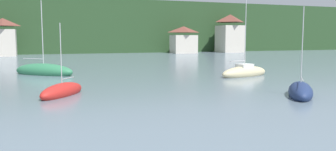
% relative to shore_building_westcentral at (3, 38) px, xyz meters
% --- Properties ---
extents(shore_building_westcentral, '(5.20, 5.01, 8.14)m').
position_rel_shore_building_westcentral_xyz_m(shore_building_westcentral, '(0.00, 0.00, 0.00)').
color(shore_building_westcentral, beige).
rests_on(shore_building_westcentral, ground_plane).
extents(shore_building_central, '(6.39, 4.74, 6.86)m').
position_rel_shore_building_westcentral_xyz_m(shore_building_central, '(42.11, -0.13, -0.61)').
color(shore_building_central, beige).
rests_on(shore_building_central, ground_plane).
extents(shore_building_eastcentral, '(6.43, 6.30, 10.24)m').
position_rel_shore_building_westcentral_xyz_m(shore_building_eastcentral, '(56.15, 0.61, 1.02)').
color(shore_building_eastcentral, beige).
rests_on(shore_building_eastcentral, ground_plane).
extents(sailboat_far_0, '(6.91, 6.66, 8.36)m').
position_rel_shore_building_westcentral_xyz_m(sailboat_far_0, '(7.43, -43.42, -3.56)').
color(sailboat_far_0, '#2D754C').
rests_on(sailboat_far_0, ground_plane).
extents(sailboat_far_2, '(6.68, 3.61, 8.53)m').
position_rel_shore_building_westcentral_xyz_m(sailboat_far_2, '(26.97, -52.13, -3.58)').
color(sailboat_far_2, '#CCBC8E').
rests_on(sailboat_far_2, ground_plane).
extents(sailboat_mid_3, '(3.88, 4.68, 5.30)m').
position_rel_shore_building_westcentral_xyz_m(sailboat_mid_3, '(8.41, -58.21, -3.68)').
color(sailboat_mid_3, red).
rests_on(sailboat_mid_3, ground_plane).
extents(sailboat_mid_4, '(4.43, 5.08, 6.41)m').
position_rel_shore_building_westcentral_xyz_m(sailboat_mid_4, '(23.64, -64.19, -3.65)').
color(sailboat_mid_4, navy).
rests_on(sailboat_mid_4, ground_plane).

